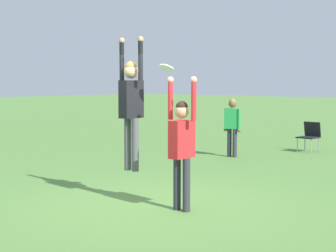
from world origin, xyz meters
name	(u,v)px	position (x,y,z in m)	size (l,w,h in m)	color
ground_plane	(152,204)	(0.00, 0.00, 0.00)	(120.00, 120.00, 0.00)	#56843D
person_jumping	(131,99)	(-0.46, -0.03, 1.74)	(0.56, 0.41, 2.27)	#4C4C51
person_defending	(182,140)	(0.66, -0.01, 1.13)	(0.59, 0.44, 2.12)	#2D2D38
frisbee	(166,68)	(0.21, 0.12, 2.27)	(0.24, 0.23, 0.11)	white
camping_chair_3	(310,134)	(-1.54, 8.15, 0.51)	(0.54, 0.58, 0.87)	gray
person_spectator_near	(232,122)	(-2.53, 5.68, 0.94)	(0.55, 0.35, 1.59)	#2D2D38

